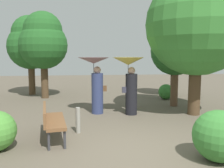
{
  "coord_description": "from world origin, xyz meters",
  "views": [
    {
      "loc": [
        -1.04,
        -4.84,
        2.05
      ],
      "look_at": [
        0.0,
        3.96,
        0.98
      ],
      "focal_mm": 38.24,
      "sensor_mm": 36.0,
      "label": 1
    }
  ],
  "objects_px": {
    "tree_near_left": "(30,43)",
    "tree_far_back": "(174,50)",
    "person_left": "(96,76)",
    "tree_mid_left": "(43,41)",
    "tree_near_right": "(176,46)",
    "park_bench": "(52,119)",
    "tree_mid_right": "(197,16)",
    "person_right": "(130,76)",
    "path_marker_post": "(78,120)"
  },
  "relations": [
    {
      "from": "tree_near_right",
      "to": "path_marker_post",
      "type": "distance_m",
      "value": 5.26
    },
    {
      "from": "tree_mid_left",
      "to": "tree_near_left",
      "type": "bearing_deg",
      "value": 125.83
    },
    {
      "from": "tree_mid_left",
      "to": "tree_mid_right",
      "type": "height_order",
      "value": "tree_mid_right"
    },
    {
      "from": "park_bench",
      "to": "tree_near_right",
      "type": "relative_size",
      "value": 0.43
    },
    {
      "from": "person_right",
      "to": "tree_near_right",
      "type": "bearing_deg",
      "value": -67.27
    },
    {
      "from": "person_left",
      "to": "path_marker_post",
      "type": "xyz_separation_m",
      "value": [
        -0.57,
        -2.09,
        -0.98
      ]
    },
    {
      "from": "park_bench",
      "to": "path_marker_post",
      "type": "distance_m",
      "value": 0.78
    },
    {
      "from": "tree_near_right",
      "to": "tree_mid_left",
      "type": "height_order",
      "value": "tree_mid_left"
    },
    {
      "from": "park_bench",
      "to": "tree_near_left",
      "type": "distance_m",
      "value": 7.65
    },
    {
      "from": "tree_near_left",
      "to": "path_marker_post",
      "type": "height_order",
      "value": "tree_near_left"
    },
    {
      "from": "tree_mid_right",
      "to": "path_marker_post",
      "type": "height_order",
      "value": "tree_mid_right"
    },
    {
      "from": "tree_mid_left",
      "to": "tree_far_back",
      "type": "relative_size",
      "value": 1.17
    },
    {
      "from": "person_right",
      "to": "tree_near_left",
      "type": "height_order",
      "value": "tree_near_left"
    },
    {
      "from": "park_bench",
      "to": "tree_far_back",
      "type": "xyz_separation_m",
      "value": [
        5.29,
        5.8,
        1.8
      ]
    },
    {
      "from": "tree_mid_left",
      "to": "tree_mid_right",
      "type": "xyz_separation_m",
      "value": [
        5.66,
        -3.93,
        0.61
      ]
    },
    {
      "from": "tree_mid_left",
      "to": "tree_far_back",
      "type": "height_order",
      "value": "tree_mid_left"
    },
    {
      "from": "person_left",
      "to": "person_right",
      "type": "relative_size",
      "value": 1.0
    },
    {
      "from": "person_right",
      "to": "tree_far_back",
      "type": "height_order",
      "value": "tree_far_back"
    },
    {
      "from": "tree_near_left",
      "to": "tree_far_back",
      "type": "xyz_separation_m",
      "value": [
        7.21,
        -1.28,
        -0.39
      ]
    },
    {
      "from": "park_bench",
      "to": "tree_mid_right",
      "type": "height_order",
      "value": "tree_mid_right"
    },
    {
      "from": "tree_near_left",
      "to": "path_marker_post",
      "type": "relative_size",
      "value": 5.97
    },
    {
      "from": "tree_near_left",
      "to": "tree_far_back",
      "type": "relative_size",
      "value": 1.17
    },
    {
      "from": "tree_mid_right",
      "to": "path_marker_post",
      "type": "xyz_separation_m",
      "value": [
        -3.96,
        -1.55,
        -3.0
      ]
    },
    {
      "from": "tree_mid_left",
      "to": "path_marker_post",
      "type": "bearing_deg",
      "value": -72.71
    },
    {
      "from": "park_bench",
      "to": "tree_mid_left",
      "type": "relative_size",
      "value": 0.38
    },
    {
      "from": "tree_near_right",
      "to": "tree_mid_right",
      "type": "xyz_separation_m",
      "value": [
        0.16,
        -1.45,
        0.93
      ]
    },
    {
      "from": "tree_near_left",
      "to": "tree_near_right",
      "type": "height_order",
      "value": "tree_near_left"
    },
    {
      "from": "park_bench",
      "to": "tree_far_back",
      "type": "distance_m",
      "value": 8.05
    },
    {
      "from": "person_right",
      "to": "path_marker_post",
      "type": "distance_m",
      "value": 2.69
    },
    {
      "from": "park_bench",
      "to": "tree_near_right",
      "type": "xyz_separation_m",
      "value": [
        4.42,
        3.44,
        1.9
      ]
    },
    {
      "from": "person_left",
      "to": "tree_mid_right",
      "type": "distance_m",
      "value": 3.97
    },
    {
      "from": "tree_near_right",
      "to": "person_right",
      "type": "bearing_deg",
      "value": -150.07
    },
    {
      "from": "path_marker_post",
      "to": "tree_near_left",
      "type": "bearing_deg",
      "value": 110.97
    },
    {
      "from": "person_right",
      "to": "tree_mid_left",
      "type": "distance_m",
      "value": 5.21
    },
    {
      "from": "person_left",
      "to": "person_right",
      "type": "xyz_separation_m",
      "value": [
        1.15,
        -0.29,
        0.04
      ]
    },
    {
      "from": "person_right",
      "to": "tree_far_back",
      "type": "relative_size",
      "value": 0.57
    },
    {
      "from": "person_right",
      "to": "tree_mid_right",
      "type": "bearing_deg",
      "value": -103.65
    },
    {
      "from": "person_left",
      "to": "tree_far_back",
      "type": "relative_size",
      "value": 0.57
    },
    {
      "from": "person_right",
      "to": "tree_near_left",
      "type": "distance_m",
      "value": 6.59
    },
    {
      "from": "person_right",
      "to": "tree_mid_right",
      "type": "relative_size",
      "value": 0.38
    },
    {
      "from": "tree_mid_right",
      "to": "person_right",
      "type": "bearing_deg",
      "value": 173.56
    },
    {
      "from": "tree_far_back",
      "to": "path_marker_post",
      "type": "distance_m",
      "value": 7.37
    },
    {
      "from": "person_right",
      "to": "path_marker_post",
      "type": "height_order",
      "value": "person_right"
    },
    {
      "from": "person_left",
      "to": "tree_mid_left",
      "type": "height_order",
      "value": "tree_mid_left"
    },
    {
      "from": "tree_near_right",
      "to": "park_bench",
      "type": "bearing_deg",
      "value": -142.13
    },
    {
      "from": "tree_near_left",
      "to": "path_marker_post",
      "type": "bearing_deg",
      "value": -69.03
    },
    {
      "from": "tree_mid_left",
      "to": "path_marker_post",
      "type": "height_order",
      "value": "tree_mid_left"
    },
    {
      "from": "person_right",
      "to": "tree_far_back",
      "type": "distance_m",
      "value": 4.71
    },
    {
      "from": "tree_near_right",
      "to": "tree_far_back",
      "type": "height_order",
      "value": "tree_near_right"
    },
    {
      "from": "person_left",
      "to": "tree_far_back",
      "type": "distance_m",
      "value": 5.33
    }
  ]
}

